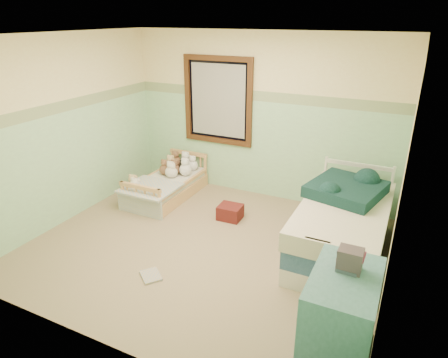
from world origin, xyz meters
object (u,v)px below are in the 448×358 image
at_px(dresser, 340,319).
at_px(toddler_bed_frame, 168,191).
at_px(plush_floor_tan, 134,189).
at_px(red_pillow, 230,212).
at_px(plush_floor_cream, 137,193).
at_px(twin_bed_frame, 340,246).
at_px(floor_book, 151,276).

bearing_deg(dresser, toddler_bed_frame, 145.57).
bearing_deg(dresser, plush_floor_tan, 152.04).
bearing_deg(red_pillow, plush_floor_cream, -175.78).
bearing_deg(twin_bed_frame, plush_floor_cream, 177.84).
bearing_deg(plush_floor_tan, floor_book, -47.81).
relative_size(toddler_bed_frame, floor_book, 5.49).
height_order(plush_floor_tan, twin_bed_frame, plush_floor_tan).
bearing_deg(plush_floor_cream, twin_bed_frame, -2.16).
bearing_deg(plush_floor_cream, red_pillow, 4.22).
xyz_separation_m(dresser, red_pillow, (-1.86, 1.86, -0.31)).
bearing_deg(toddler_bed_frame, red_pillow, -11.57).
relative_size(plush_floor_tan, floor_book, 0.94).
relative_size(twin_bed_frame, dresser, 2.24).
bearing_deg(plush_floor_tan, plush_floor_cream, -42.27).
xyz_separation_m(toddler_bed_frame, plush_floor_tan, (-0.49, -0.22, 0.03)).
relative_size(toddler_bed_frame, dresser, 1.71).
xyz_separation_m(plush_floor_cream, dresser, (3.41, -1.75, 0.28)).
distance_m(toddler_bed_frame, red_pillow, 1.25).
bearing_deg(plush_floor_cream, dresser, -27.14).
height_order(toddler_bed_frame, red_pillow, red_pillow).
bearing_deg(floor_book, dresser, 31.81).
relative_size(plush_floor_cream, floor_book, 1.02).
xyz_separation_m(toddler_bed_frame, twin_bed_frame, (2.80, -0.48, 0.02)).
height_order(toddler_bed_frame, dresser, dresser).
relative_size(red_pillow, floor_book, 1.25).
bearing_deg(floor_book, twin_bed_frame, 76.24).
height_order(twin_bed_frame, floor_book, twin_bed_frame).
distance_m(toddler_bed_frame, plush_floor_cream, 0.49).
bearing_deg(plush_floor_cream, toddler_bed_frame, 48.08).
relative_size(plush_floor_cream, dresser, 0.32).
relative_size(toddler_bed_frame, red_pillow, 4.38).
height_order(plush_floor_tan, red_pillow, plush_floor_tan).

